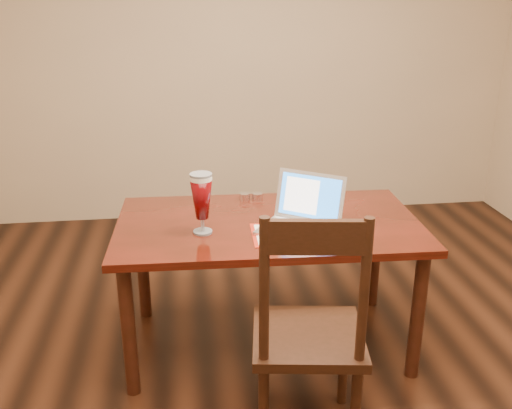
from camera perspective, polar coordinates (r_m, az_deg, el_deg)
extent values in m
plane|color=black|center=(2.92, 4.74, -18.66)|extent=(5.00, 5.00, 0.00)
cube|color=tan|center=(4.76, -1.17, 14.55)|extent=(4.50, 0.01, 2.70)
cube|color=#4E110A|center=(2.95, 1.24, -2.05)|extent=(1.58, 0.93, 0.04)
cylinder|color=#38160E|center=(2.80, -12.62, -12.26)|extent=(0.07, 0.07, 0.69)
cylinder|color=#38160E|center=(2.96, 15.85, -10.68)|extent=(0.07, 0.07, 0.69)
cylinder|color=#38160E|center=(3.43, -11.28, -5.78)|extent=(0.07, 0.07, 0.69)
cylinder|color=#38160E|center=(3.56, 11.81, -4.82)|extent=(0.07, 0.07, 0.69)
cube|color=#A9200F|center=(2.79, 3.79, -2.93)|extent=(0.42, 0.31, 0.00)
cube|color=white|center=(2.79, 3.79, -2.90)|extent=(0.38, 0.27, 0.00)
cube|color=silver|center=(2.80, 4.11, -2.67)|extent=(0.44, 0.41, 0.02)
cube|color=silver|center=(2.84, 4.52, -2.15)|extent=(0.31, 0.26, 0.00)
cube|color=silver|center=(2.73, 3.54, -3.01)|extent=(0.11, 0.10, 0.00)
cube|color=silver|center=(2.89, 5.41, 0.78)|extent=(0.34, 0.26, 0.24)
cube|color=blue|center=(2.88, 5.37, 0.77)|extent=(0.29, 0.23, 0.20)
cube|color=white|center=(2.90, 4.57, 0.90)|extent=(0.17, 0.14, 0.17)
cylinder|color=silver|center=(2.81, -5.34, -2.72)|extent=(0.09, 0.09, 0.01)
cylinder|color=silver|center=(2.80, -5.37, -1.99)|extent=(0.02, 0.02, 0.07)
cylinder|color=silver|center=(2.72, -5.53, 2.66)|extent=(0.11, 0.11, 0.02)
cylinder|color=silver|center=(2.71, -5.54, 2.98)|extent=(0.11, 0.11, 0.01)
cylinder|color=silver|center=(3.24, -1.14, 0.80)|extent=(0.06, 0.06, 0.04)
cylinder|color=silver|center=(3.24, 0.15, 0.80)|extent=(0.06, 0.06, 0.04)
cube|color=black|center=(2.48, 5.22, -13.09)|extent=(0.52, 0.50, 0.04)
cylinder|color=black|center=(2.75, 0.76, -15.37)|extent=(0.04, 0.04, 0.45)
cylinder|color=black|center=(2.78, 8.77, -15.27)|extent=(0.04, 0.04, 0.45)
cylinder|color=black|center=(2.15, 0.82, -8.61)|extent=(0.04, 0.04, 0.59)
cylinder|color=black|center=(2.19, 10.76, -8.53)|extent=(0.04, 0.04, 0.59)
cube|color=black|center=(2.06, 6.05, -3.26)|extent=(0.37, 0.09, 0.13)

